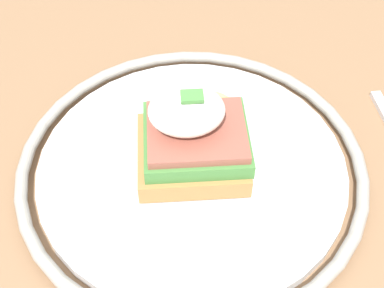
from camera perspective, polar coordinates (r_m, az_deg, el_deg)
The scene contains 3 objects.
dining_table at distance 0.55m, azimuth 3.80°, elevation -9.21°, with size 0.97×0.82×0.78m.
plate at distance 0.43m, azimuth 0.00°, elevation -2.40°, with size 0.28×0.28×0.02m.
sandwich at distance 0.41m, azimuth 0.06°, elevation 0.93°, with size 0.09×0.12×0.07m.
Camera 1 is at (0.06, 0.29, 1.12)m, focal length 50.00 mm.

